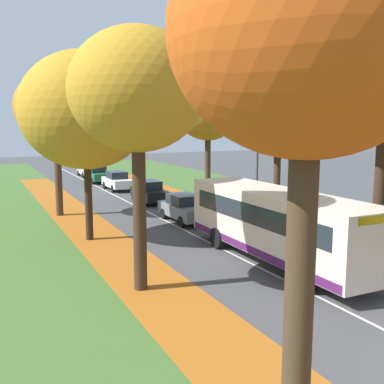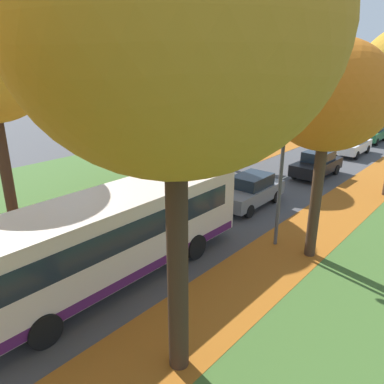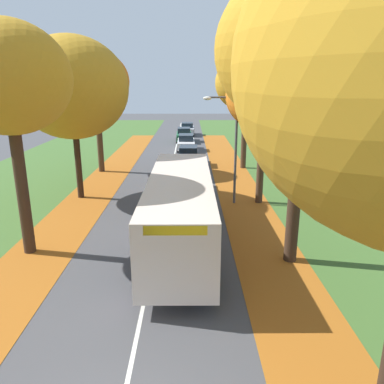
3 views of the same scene
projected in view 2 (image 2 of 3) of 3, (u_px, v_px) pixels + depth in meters
The scene contains 14 objects.
grass_verge_left at pixel (142, 164), 26.71m from camera, with size 12.00×90.00×0.01m, color #3D6028.
leaf_litter_left at pixel (116, 203), 19.60m from camera, with size 2.80×60.00×0.00m, color #9E5619.
leaf_litter_right at pixel (271, 262), 13.94m from camera, with size 2.80×60.00×0.00m, color #9E5619.
road_centre_line at pixel (252, 193), 21.04m from camera, with size 0.12×80.00×0.01m, color silver.
tree_left_mid at pixel (140, 74), 19.56m from camera, with size 6.29×6.29×9.20m.
tree_left_far at pixel (216, 65), 24.53m from camera, with size 4.88×4.88×8.95m.
tree_right_near at pixel (174, 28), 6.72m from camera, with size 6.14×6.14×10.47m.
tree_right_mid at pixel (328, 97), 12.45m from camera, with size 4.14×4.14×7.86m.
streetlamp_right at pixel (275, 154), 14.23m from camera, with size 1.89×0.28×6.00m.
bus at pixel (111, 234), 12.34m from camera, with size 2.68×10.40×2.98m.
car_grey_lead at pixel (251, 191), 19.01m from camera, with size 1.81×4.22×1.62m.
car_black_following at pixel (317, 164), 23.77m from camera, with size 1.87×4.25×1.62m.
car_white_third_in_line at pixel (353, 144), 29.15m from camera, with size 1.82×4.22×1.62m.
car_green_fourth_in_line at pixel (372, 133), 33.56m from camera, with size 1.84×4.23×1.62m.
Camera 2 is at (10.38, 2.82, 7.18)m, focal length 35.00 mm.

